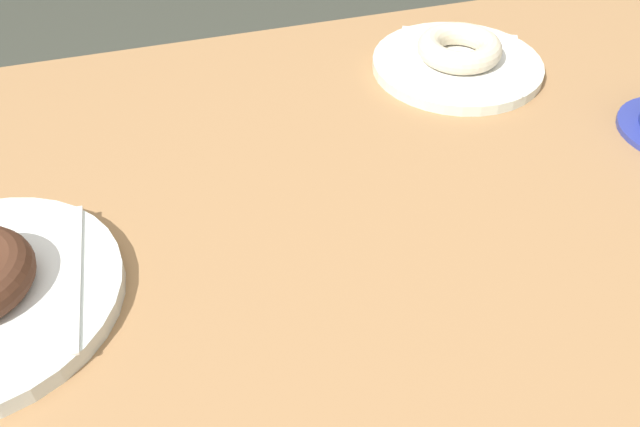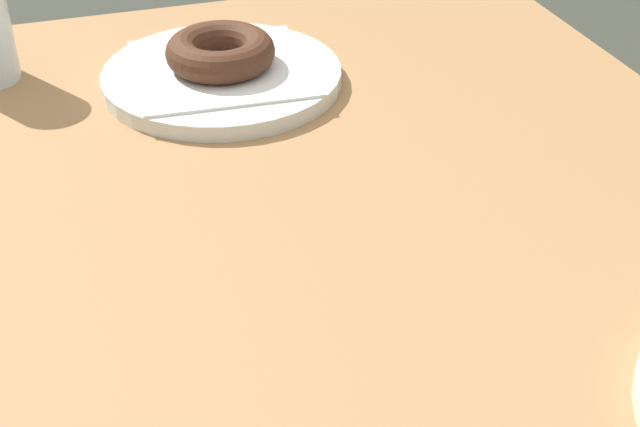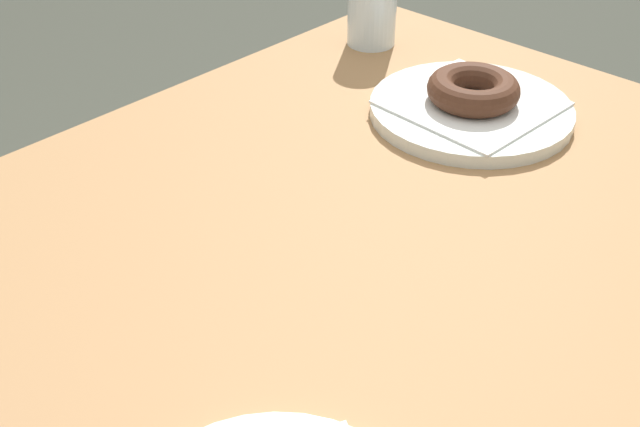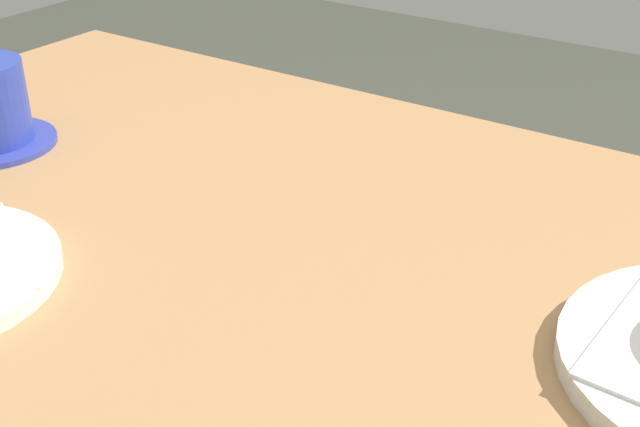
% 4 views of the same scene
% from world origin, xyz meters
% --- Properties ---
extents(table, '(1.17, 0.72, 0.71)m').
position_xyz_m(table, '(0.00, 0.00, 0.60)').
color(table, '#9B7046').
rests_on(table, ground_plane).
extents(plate_chocolate_ring, '(0.24, 0.24, 0.02)m').
position_xyz_m(plate_chocolate_ring, '(-0.36, -0.05, 0.72)').
color(plate_chocolate_ring, silver).
rests_on(plate_chocolate_ring, table).
extents(napkin_chocolate_ring, '(0.18, 0.18, 0.00)m').
position_xyz_m(napkin_chocolate_ring, '(-0.36, -0.05, 0.73)').
color(napkin_chocolate_ring, white).
rests_on(napkin_chocolate_ring, plate_chocolate_ring).
extents(donut_chocolate_ring, '(0.11, 0.11, 0.03)m').
position_xyz_m(donut_chocolate_ring, '(-0.36, -0.05, 0.75)').
color(donut_chocolate_ring, '#432618').
rests_on(donut_chocolate_ring, napkin_chocolate_ring).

